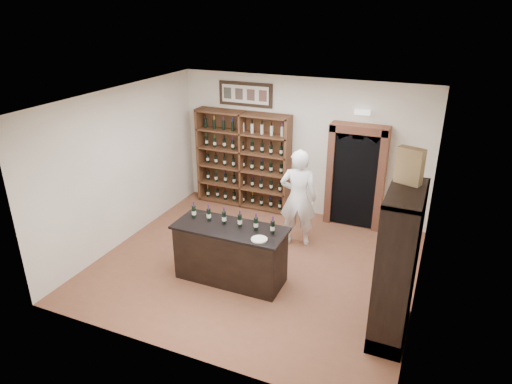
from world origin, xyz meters
TOP-DOWN VIEW (x-y plane):
  - floor at (0.00, 0.00)m, footprint 5.50×5.50m
  - ceiling at (0.00, 0.00)m, footprint 5.50×5.50m
  - wall_back at (0.00, 2.50)m, footprint 5.50×0.04m
  - wall_left at (-2.75, 0.00)m, footprint 0.04×5.00m
  - wall_right at (2.75, 0.00)m, footprint 0.04×5.00m
  - wine_shelf at (-1.30, 2.33)m, footprint 2.20×0.38m
  - framed_picture at (-1.30, 2.47)m, footprint 1.25×0.04m
  - arched_doorway at (1.25, 2.33)m, footprint 1.17×0.35m
  - emergency_light at (1.25, 2.42)m, footprint 0.30×0.10m
  - tasting_counter at (-0.20, -0.60)m, footprint 1.88×0.78m
  - counter_bottle_0 at (-0.92, -0.52)m, footprint 0.07×0.07m
  - counter_bottle_1 at (-0.63, -0.52)m, footprint 0.07×0.07m
  - counter_bottle_2 at (-0.34, -0.52)m, footprint 0.07×0.07m
  - counter_bottle_3 at (-0.06, -0.52)m, footprint 0.07×0.07m
  - counter_bottle_4 at (0.23, -0.52)m, footprint 0.07×0.07m
  - counter_bottle_5 at (0.52, -0.52)m, footprint 0.07×0.07m
  - side_cabinet at (2.52, -0.90)m, footprint 0.48×1.20m
  - shopkeeper at (0.44, 1.04)m, footprint 0.78×0.59m
  - plate at (0.41, -0.81)m, footprint 0.26×0.26m
  - wine_crate at (2.45, -0.62)m, footprint 0.37×0.25m

SIDE VIEW (x-z plane):
  - floor at x=0.00m, z-range 0.00..0.00m
  - tasting_counter at x=-0.20m, z-range -0.01..0.99m
  - side_cabinet at x=2.52m, z-range -0.35..1.85m
  - shopkeeper at x=0.44m, z-range 0.00..1.93m
  - plate at x=0.41m, z-range 1.00..1.02m
  - wine_shelf at x=-1.30m, z-range 0.00..2.20m
  - counter_bottle_0 at x=-0.92m, z-range 0.96..1.26m
  - counter_bottle_1 at x=-0.63m, z-range 0.96..1.26m
  - counter_bottle_2 at x=-0.34m, z-range 0.96..1.26m
  - counter_bottle_3 at x=-0.06m, z-range 0.96..1.26m
  - counter_bottle_4 at x=0.23m, z-range 0.96..1.26m
  - counter_bottle_5 at x=0.52m, z-range 0.96..1.26m
  - arched_doorway at x=1.25m, z-range 0.05..2.22m
  - wall_back at x=0.00m, z-range 0.00..3.00m
  - wall_left at x=-2.75m, z-range 0.00..3.00m
  - wall_right at x=2.75m, z-range 0.00..3.00m
  - emergency_light at x=1.25m, z-range 2.35..2.45m
  - wine_crate at x=2.45m, z-range 2.20..2.69m
  - framed_picture at x=-1.30m, z-range 2.29..2.81m
  - ceiling at x=0.00m, z-range 3.00..3.00m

